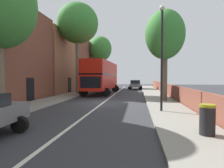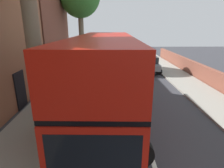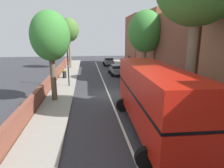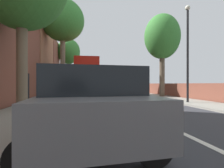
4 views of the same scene
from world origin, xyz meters
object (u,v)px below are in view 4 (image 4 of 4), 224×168
Objects in this scene: double_decker_bus at (86,76)px; parked_car_grey_right_2 at (106,86)px; street_tree_left_2 at (69,52)px; lamppost_right at (188,46)px; street_tree_left_4 at (63,21)px; street_tree_right_1 at (162,37)px; parked_car_grey_left_0 at (88,102)px.

parked_car_grey_right_2 is (4.20, 10.00, -1.42)m from double_decker_bus.
street_tree_left_2 is 27.47m from lamppost_right.
parked_car_grey_right_2 is 0.72× the size of lamppost_right.
double_decker_bus is 0.91× the size of street_tree_left_4.
double_decker_bus is 7.02m from street_tree_left_4.
street_tree_left_4 is (-2.80, -0.93, 6.37)m from double_decker_bus.
street_tree_left_4 reaches higher than street_tree_right_1.
parked_car_grey_right_2 is at bearing -27.55° from street_tree_left_2.
double_decker_bus is 18.37m from parked_car_grey_left_0.
street_tree_left_2 is 1.63× the size of lamppost_right.
double_decker_bus is 15.01m from street_tree_left_2.
parked_car_grey_right_2 is 10.53m from street_tree_left_2.
street_tree_right_1 is 0.70× the size of street_tree_left_4.
street_tree_left_2 is (-9.78, 20.50, 2.00)m from street_tree_right_1.
street_tree_left_4 is at bearing -122.65° from parked_car_grey_right_2.
street_tree_left_2 is at bearing 152.45° from parked_car_grey_right_2.
double_decker_bus is 1.61× the size of lamppost_right.
parked_car_grey_right_2 is 0.44× the size of street_tree_left_2.
street_tree_right_1 is (7.68, 11.50, 4.85)m from parked_car_grey_left_0.
parked_car_grey_left_0 is 0.54× the size of street_tree_right_1.
street_tree_left_4 is at bearing 148.78° from street_tree_right_1.
street_tree_right_1 is at bearing -31.22° from street_tree_left_4.
street_tree_left_4 is at bearing -161.65° from double_decker_bus.
parked_car_grey_left_0 is 32.79m from street_tree_left_2.
lamppost_right reaches higher than parked_car_grey_left_0.
street_tree_right_1 is 11.70m from street_tree_left_4.
street_tree_left_4 is (0.10, -14.63, 0.96)m from street_tree_left_2.
double_decker_bus is at bearing -112.79° from parked_car_grey_right_2.
lamppost_right reaches higher than parked_car_grey_right_2.
lamppost_right is (1.80, -21.98, 2.88)m from parked_car_grey_right_2.
parked_car_grey_right_2 is (5.00, 28.29, 0.02)m from parked_car_grey_left_0.
street_tree_left_4 is (-2.00, 17.37, 7.81)m from parked_car_grey_left_0.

